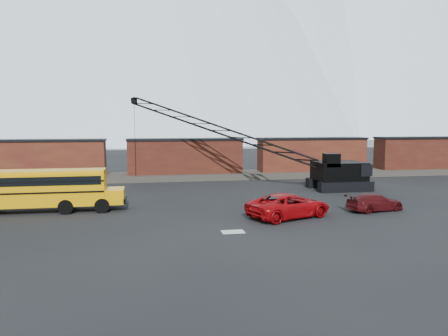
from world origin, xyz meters
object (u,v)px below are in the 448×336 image
object	(u,v)px
maroon_suv	(375,202)
crawler_crane	(225,132)
red_pickup	(289,205)
school_bus	(42,189)

from	to	relation	value
maroon_suv	crawler_crane	xyz separation A→B (m)	(-8.88, 15.20, 5.10)
red_pickup	crawler_crane	world-z (taller)	crawler_crane
school_bus	red_pickup	bearing A→B (deg)	-16.22
crawler_crane	red_pickup	bearing A→B (deg)	-84.26
school_bus	maroon_suv	world-z (taller)	school_bus
maroon_suv	crawler_crane	distance (m)	18.33
red_pickup	crawler_crane	bearing A→B (deg)	-15.61
school_bus	crawler_crane	bearing A→B (deg)	34.51
red_pickup	maroon_suv	distance (m)	7.33
maroon_suv	red_pickup	bearing A→B (deg)	86.49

